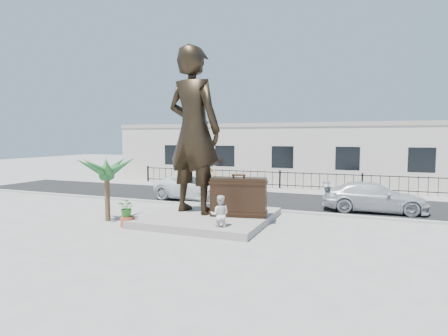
{
  "coord_description": "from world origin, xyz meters",
  "views": [
    {
      "loc": [
        6.05,
        -13.25,
        3.67
      ],
      "look_at": [
        0.0,
        2.0,
        2.3
      ],
      "focal_mm": 30.0,
      "sensor_mm": 36.0,
      "label": 1
    }
  ],
  "objects_px": {
    "suitcase": "(239,197)",
    "tourist": "(220,215)",
    "statue": "(194,131)",
    "car_white": "(202,187)"
  },
  "relations": [
    {
      "from": "suitcase",
      "to": "tourist",
      "type": "height_order",
      "value": "suitcase"
    },
    {
      "from": "statue",
      "to": "tourist",
      "type": "distance_m",
      "value": 4.35
    },
    {
      "from": "statue",
      "to": "suitcase",
      "type": "xyz_separation_m",
      "value": [
        2.14,
        -0.07,
        -2.82
      ]
    },
    {
      "from": "suitcase",
      "to": "car_white",
      "type": "bearing_deg",
      "value": 119.63
    },
    {
      "from": "statue",
      "to": "car_white",
      "type": "bearing_deg",
      "value": -57.37
    },
    {
      "from": "suitcase",
      "to": "car_white",
      "type": "height_order",
      "value": "suitcase"
    },
    {
      "from": "tourist",
      "to": "car_white",
      "type": "height_order",
      "value": "car_white"
    },
    {
      "from": "car_white",
      "to": "tourist",
      "type": "bearing_deg",
      "value": -141.48
    },
    {
      "from": "statue",
      "to": "car_white",
      "type": "height_order",
      "value": "statue"
    },
    {
      "from": "statue",
      "to": "suitcase",
      "type": "bearing_deg",
      "value": -170.2
    }
  ]
}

